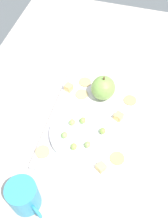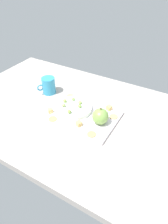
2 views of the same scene
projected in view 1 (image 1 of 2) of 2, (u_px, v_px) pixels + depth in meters
The scene contains 20 objects.
table at pixel (81, 135), 84.39cm from camera, with size 137.51×82.70×3.65cm, color #B4AAA1.
platter at pixel (90, 125), 83.62cm from camera, with size 36.88×25.36×1.53cm, color white.
serving_dish at pixel (82, 133), 79.71cm from camera, with size 18.89×18.89×2.16cm, color white.
apple_whole at pixel (103, 88), 86.09cm from camera, with size 7.80×7.80×7.80cm, color #85B251.
apple_stem at pixel (104, 78), 82.42cm from camera, with size 0.50×0.50×1.20cm, color brown.
cheese_cube_0 at pixel (69, 87), 89.82cm from camera, with size 2.32×2.32×2.32cm, color #EEC76E.
cheese_cube_1 at pixel (119, 117), 83.06cm from camera, with size 2.32×2.32×2.32cm, color #F0C36C.
cheese_cube_2 at pixel (101, 167), 73.44cm from camera, with size 2.32×2.32×2.32cm, color #E8C875.
cracker_0 at pixel (82, 94), 89.35cm from camera, with size 4.15×4.15×0.40cm, color tan.
cracker_1 at pixel (130, 100), 87.91cm from camera, with size 4.15×4.15×0.40cm, color tan.
cracker_2 at pixel (42, 152), 77.20cm from camera, with size 4.15×4.15×0.40cm, color tan.
cracker_3 at pixel (117, 158), 76.03cm from camera, with size 4.15×4.15×0.40cm, color tan.
cracker_4 at pixel (85, 82), 92.44cm from camera, with size 4.15×4.15×0.40cm, color tan.
grape_0 at pixel (88, 145), 75.40cm from camera, with size 1.96×1.76×1.62cm, color #94AE60.
grape_1 at pixel (64, 135), 77.14cm from camera, with size 1.96×1.76×1.67cm, color #8FC05F.
grape_2 at pixel (102, 131), 77.83cm from camera, with size 1.96×1.76×1.83cm, color #89AA4C.
grape_3 at pixel (84, 121), 79.95cm from camera, with size 1.96×1.76×1.73cm, color #8FBB53.
grape_4 at pixel (75, 147), 74.85cm from camera, with size 1.96×1.76×1.85cm, color #96AF52.
grape_5 at pixel (73, 121), 79.90cm from camera, with size 1.96×1.76×1.72cm, color #A0C15F.
cup at pixel (24, 196), 66.70cm from camera, with size 7.74×10.06×9.68cm.
Camera 1 is at (-40.96, -12.34, 74.94)cm, focal length 43.51 mm.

